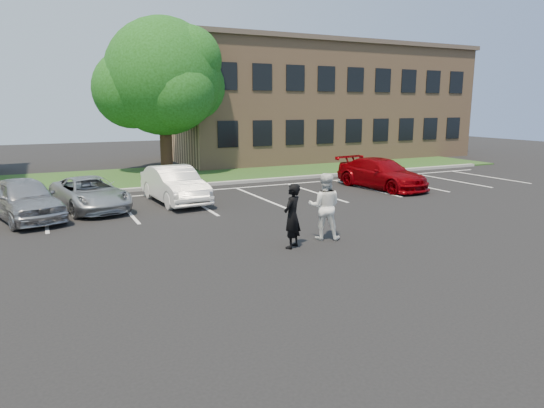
% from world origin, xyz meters
% --- Properties ---
extents(ground_plane, '(90.00, 90.00, 0.00)m').
position_xyz_m(ground_plane, '(0.00, 0.00, 0.00)').
color(ground_plane, black).
rests_on(ground_plane, ground).
extents(curb, '(40.00, 0.30, 0.15)m').
position_xyz_m(curb, '(0.00, 12.00, 0.07)').
color(curb, gray).
rests_on(curb, ground).
extents(grass_strip, '(44.00, 8.00, 0.08)m').
position_xyz_m(grass_strip, '(0.00, 16.00, 0.04)').
color(grass_strip, '#1D4A18').
rests_on(grass_strip, ground).
extents(stall_lines, '(34.00, 5.36, 0.01)m').
position_xyz_m(stall_lines, '(1.40, 8.95, 0.01)').
color(stall_lines, silver).
rests_on(stall_lines, ground).
extents(office_building, '(22.40, 10.40, 8.30)m').
position_xyz_m(office_building, '(14.00, 21.99, 4.16)').
color(office_building, '#A07A58').
rests_on(office_building, ground).
extents(tree, '(7.80, 7.20, 8.80)m').
position_xyz_m(tree, '(1.24, 17.63, 5.35)').
color(tree, black).
rests_on(tree, ground).
extents(man_black_suit, '(0.79, 0.74, 1.81)m').
position_xyz_m(man_black_suit, '(0.51, 0.78, 0.90)').
color(man_black_suit, black).
rests_on(man_black_suit, ground).
extents(man_white_shirt, '(1.21, 1.14, 1.97)m').
position_xyz_m(man_white_shirt, '(1.80, 1.16, 0.99)').
color(man_white_shirt, white).
rests_on(man_white_shirt, ground).
extents(car_silver_west, '(2.88, 4.65, 1.48)m').
position_xyz_m(car_silver_west, '(-6.20, 7.78, 0.74)').
color(car_silver_west, '#A7A7AC').
rests_on(car_silver_west, ground).
extents(car_silver_minivan, '(2.92, 4.78, 1.24)m').
position_xyz_m(car_silver_minivan, '(-4.00, 8.59, 0.62)').
color(car_silver_minivan, '#ABAEB3').
rests_on(car_silver_minivan, ground).
extents(car_white_sedan, '(1.93, 4.59, 1.47)m').
position_xyz_m(car_white_sedan, '(-0.74, 8.58, 0.74)').
color(car_white_sedan, white).
rests_on(car_white_sedan, ground).
extents(car_red_compact, '(2.62, 5.10, 1.41)m').
position_xyz_m(car_red_compact, '(9.05, 7.65, 0.71)').
color(car_red_compact, '#800107').
rests_on(car_red_compact, ground).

